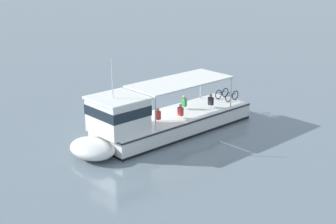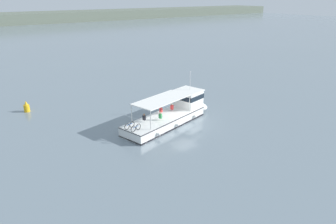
% 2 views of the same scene
% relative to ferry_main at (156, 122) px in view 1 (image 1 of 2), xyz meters
% --- Properties ---
extents(ground_plane, '(400.00, 400.00, 0.00)m').
position_rel_ferry_main_xyz_m(ground_plane, '(0.26, -1.66, -1.02)').
color(ground_plane, slate).
extents(ferry_main, '(13.07, 5.86, 5.32)m').
position_rel_ferry_main_xyz_m(ferry_main, '(0.00, 0.00, 0.00)').
color(ferry_main, white).
rests_on(ferry_main, ground).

